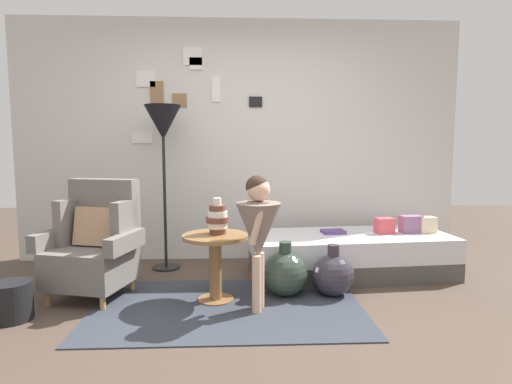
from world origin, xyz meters
name	(u,v)px	position (x,y,z in m)	size (l,w,h in m)	color
ground_plane	(240,333)	(0.00, 0.00, 0.00)	(12.00, 12.00, 0.00)	#4C3D33
gallery_wall	(238,141)	(0.00, 1.95, 1.30)	(4.80, 0.12, 2.60)	silver
rug	(228,307)	(-0.09, 0.46, 0.01)	(2.08, 1.29, 0.01)	#333842
armchair	(95,244)	(-1.20, 0.79, 0.44)	(0.85, 0.73, 0.97)	tan
daybed	(350,254)	(1.08, 1.26, 0.20)	(1.96, 0.96, 0.40)	#4C4742
pillow_head	(427,225)	(1.85, 1.30, 0.48)	(0.16, 0.12, 0.16)	beige
pillow_mid	(411,224)	(1.70, 1.30, 0.48)	(0.21, 0.12, 0.17)	gray
pillow_back	(385,226)	(1.42, 1.28, 0.48)	(0.17, 0.12, 0.15)	#D64C56
side_table	(215,254)	(-0.19, 0.61, 0.39)	(0.53, 0.53, 0.55)	olive
vase_striped	(217,219)	(-0.17, 0.64, 0.67)	(0.18, 0.18, 0.29)	brown
floor_lamp	(163,129)	(-0.75, 1.55, 1.41)	(0.36, 0.36, 1.65)	black
person_child	(258,226)	(0.14, 0.38, 0.66)	(0.34, 0.34, 1.04)	#D8AD8E
book_on_daybed	(333,232)	(0.93, 1.31, 0.42)	(0.22, 0.16, 0.03)	#5D3B82
demijohn_near	(285,273)	(0.38, 0.70, 0.19)	(0.37, 0.37, 0.46)	#2D3D33
demijohn_far	(333,275)	(0.78, 0.68, 0.18)	(0.35, 0.35, 0.43)	#332D38
magazine_basket	(12,301)	(-1.64, 0.29, 0.14)	(0.28, 0.28, 0.28)	black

